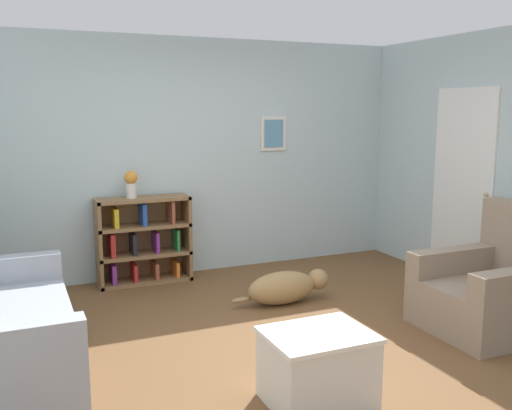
# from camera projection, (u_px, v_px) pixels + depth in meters

# --- Properties ---
(ground_plane) EXTENTS (14.00, 14.00, 0.00)m
(ground_plane) POSITION_uv_depth(u_px,v_px,m) (276.00, 343.00, 4.53)
(ground_plane) COLOR brown
(wall_back) EXTENTS (5.60, 0.13, 2.60)m
(wall_back) POSITION_uv_depth(u_px,v_px,m) (190.00, 157.00, 6.34)
(wall_back) COLOR silver
(wall_back) RESTS_ON ground_plane
(bookshelf) EXTENTS (0.98, 0.32, 0.92)m
(bookshelf) POSITION_uv_depth(u_px,v_px,m) (143.00, 241.00, 6.06)
(bookshelf) COLOR olive
(bookshelf) RESTS_ON ground_plane
(recliner_chair) EXTENTS (1.02, 0.90, 1.04)m
(recliner_chair) POSITION_uv_depth(u_px,v_px,m) (496.00, 289.00, 4.79)
(recliner_chair) COLOR gray
(recliner_chair) RESTS_ON ground_plane
(coffee_table) EXTENTS (0.65, 0.52, 0.46)m
(coffee_table) POSITION_uv_depth(u_px,v_px,m) (318.00, 365.00, 3.58)
(coffee_table) COLOR silver
(coffee_table) RESTS_ON ground_plane
(dog) EXTENTS (0.99, 0.28, 0.31)m
(dog) POSITION_uv_depth(u_px,v_px,m) (286.00, 287.00, 5.42)
(dog) COLOR #9E7A4C
(dog) RESTS_ON ground_plane
(vase) EXTENTS (0.14, 0.14, 0.28)m
(vase) POSITION_uv_depth(u_px,v_px,m) (131.00, 183.00, 5.89)
(vase) COLOR silver
(vase) RESTS_ON bookshelf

